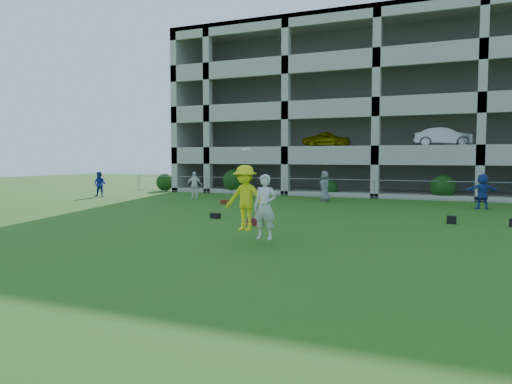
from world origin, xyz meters
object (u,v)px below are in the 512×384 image
at_px(bystander_a, 100,184).
at_px(parking_garage, 397,113).
at_px(bystander_b, 194,185).
at_px(frisbee_contest, 250,200).
at_px(crate_d, 452,220).
at_px(bystander_d, 482,191).
at_px(bystander_c, 325,186).

height_order(bystander_a, parking_garage, parking_garage).
height_order(bystander_b, frisbee_contest, frisbee_contest).
bearing_deg(bystander_b, crate_d, -39.77).
xyz_separation_m(bystander_a, bystander_b, (6.40, 1.24, 0.02)).
xyz_separation_m(bystander_d, parking_garage, (-6.12, 12.95, 5.13)).
distance_m(bystander_d, crate_d, 6.58).
height_order(bystander_a, bystander_c, bystander_c).
bearing_deg(bystander_c, frisbee_contest, -34.80).
bearing_deg(bystander_c, crate_d, 2.41).
relative_size(bystander_a, bystander_d, 0.93).
distance_m(bystander_d, frisbee_contest, 15.11).
xyz_separation_m(bystander_b, frisbee_contest, (9.95, -13.28, 0.46)).
bearing_deg(bystander_a, bystander_b, -8.25).
height_order(bystander_b, crate_d, bystander_b).
distance_m(bystander_b, parking_garage, 17.59).
distance_m(bystander_b, bystander_c, 8.12).
bearing_deg(bystander_a, parking_garage, 22.09).
relative_size(bystander_b, frisbee_contest, 0.63).
xyz_separation_m(bystander_c, bystander_d, (8.31, -0.82, -0.01)).
bearing_deg(bystander_b, frisbee_contest, -71.32).
distance_m(bystander_a, bystander_d, 22.79).
distance_m(bystander_b, crate_d, 16.40).
bearing_deg(frisbee_contest, bystander_b, 126.85).
distance_m(bystander_c, bystander_d, 8.35).
bearing_deg(parking_garage, bystander_c, -100.24).
bearing_deg(crate_d, bystander_d, 80.31).
relative_size(bystander_b, bystander_d, 0.95).
xyz_separation_m(bystander_b, bystander_d, (16.33, 0.41, 0.04)).
relative_size(bystander_d, frisbee_contest, 0.67).
relative_size(bystander_a, frisbee_contest, 0.62).
relative_size(bystander_d, crate_d, 5.04).
bearing_deg(parking_garage, frisbee_contest, -90.55).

